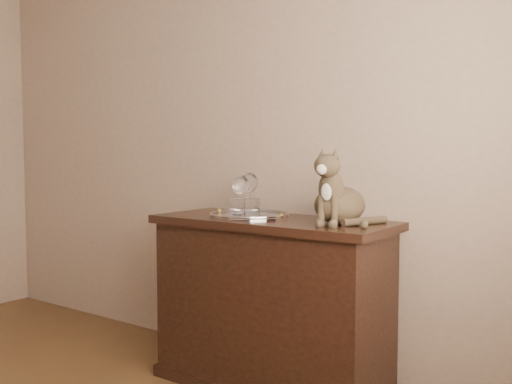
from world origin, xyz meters
TOP-DOWN VIEW (x-y plane):
  - wall_back at (0.00, 2.25)m, footprint 4.00×0.10m
  - sideboard at (0.60, 1.94)m, footprint 1.20×0.50m
  - tray at (0.46, 1.95)m, footprint 0.40×0.40m
  - wine_glass_a at (0.37, 2.01)m, footprint 0.07×0.07m
  - wine_glass_b at (0.41, 2.01)m, footprint 0.08×0.08m
  - wine_glass_d at (0.40, 1.94)m, footprint 0.07×0.07m
  - tumbler_a at (0.54, 1.86)m, footprint 0.08×0.08m
  - tumbler_b at (0.48, 1.82)m, footprint 0.08×0.08m
  - cat at (0.97, 1.95)m, footprint 0.35×0.33m

SIDE VIEW (x-z plane):
  - sideboard at x=0.60m, z-range 0.00..0.85m
  - tray at x=0.46m, z-range 0.85..0.86m
  - tumbler_a at x=0.54m, z-range 0.86..0.95m
  - tumbler_b at x=0.48m, z-range 0.86..0.95m
  - wine_glass_d at x=0.40m, z-range 0.86..1.05m
  - wine_glass_a at x=0.37m, z-range 0.86..1.05m
  - wine_glass_b at x=0.41m, z-range 0.86..1.07m
  - cat at x=0.97m, z-range 0.85..1.19m
  - wall_back at x=0.00m, z-range 0.00..2.70m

